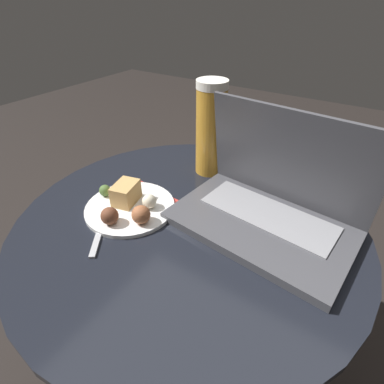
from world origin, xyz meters
TOP-DOWN VIEW (x-y plane):
  - ground_plane at (0.00, 0.00)m, footprint 6.00×6.00m
  - table at (0.00, 0.00)m, footprint 0.75×0.75m
  - napkin at (-0.12, -0.02)m, footprint 0.20×0.15m
  - laptop at (0.15, 0.08)m, footprint 0.38×0.26m
  - beer_glass at (-0.07, 0.20)m, footprint 0.08×0.08m
  - snack_plate at (-0.13, -0.05)m, footprint 0.20×0.20m
  - fork at (-0.15, -0.10)m, footprint 0.13×0.17m

SIDE VIEW (x-z plane):
  - ground_plane at x=0.00m, z-range 0.00..0.00m
  - table at x=0.00m, z-range 0.14..0.72m
  - napkin at x=-0.12m, z-range 0.58..0.58m
  - fork at x=-0.15m, z-range 0.58..0.58m
  - snack_plate at x=-0.13m, z-range 0.57..0.62m
  - laptop at x=0.15m, z-range 0.51..0.74m
  - beer_glass at x=-0.07m, z-range 0.58..0.82m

